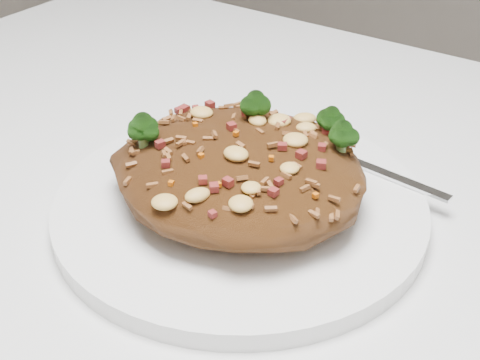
% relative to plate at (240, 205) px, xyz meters
% --- Properties ---
extents(plate, '(0.27, 0.27, 0.01)m').
position_rel_plate_xyz_m(plate, '(0.00, 0.00, 0.00)').
color(plate, white).
rests_on(plate, dining_table).
extents(fried_rice, '(0.18, 0.17, 0.07)m').
position_rel_plate_xyz_m(fried_rice, '(-0.00, 0.00, 0.04)').
color(fried_rice, brown).
rests_on(fried_rice, plate).
extents(fork, '(0.16, 0.03, 0.00)m').
position_rel_plate_xyz_m(fork, '(0.05, 0.09, 0.01)').
color(fork, silver).
rests_on(fork, plate).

